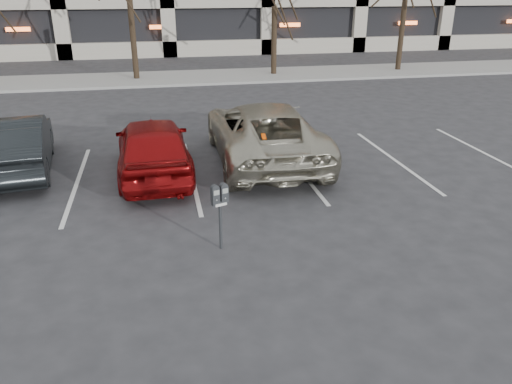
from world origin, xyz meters
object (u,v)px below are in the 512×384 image
suv_silver (264,132)px  car_red (153,146)px  parking_meter (220,201)px  car_dark (16,144)px

suv_silver → car_red: bearing=11.9°
parking_meter → car_red: size_ratio=0.28×
parking_meter → car_dark: bearing=113.6°
car_red → car_dark: (-3.43, 0.96, -0.02)m
car_dark → parking_meter: bearing=124.2°
suv_silver → car_dark: suv_silver is taller
suv_silver → car_dark: size_ratio=1.31×
parking_meter → suv_silver: bearing=50.4°
suv_silver → car_dark: bearing=-2.6°
suv_silver → parking_meter: bearing=69.7°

